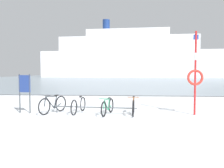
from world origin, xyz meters
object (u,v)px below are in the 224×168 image
bicycle_0 (53,105)px  ferry_ship (131,58)px  bicycle_1 (79,105)px  bicycle_2 (108,107)px  info_sign (25,87)px  bicycle_3 (133,106)px  rescue_post (195,75)px

bicycle_0 → ferry_ship: size_ratio=0.03×
bicycle_1 → ferry_ship: size_ratio=0.03×
bicycle_2 → info_sign: info_sign is taller
bicycle_3 → ferry_ship: bearing=89.8°
bicycle_2 → ferry_ship: bearing=88.9°
info_sign → rescue_post: bearing=1.1°
bicycle_3 → bicycle_0: bearing=178.0°
bicycle_2 → bicycle_3: bearing=3.9°
bicycle_1 → info_sign: info_sign is taller
info_sign → bicycle_0: bearing=4.2°
bicycle_0 → bicycle_2: bearing=-4.7°
bicycle_2 → info_sign: bearing=178.3°
bicycle_3 → info_sign: (-4.75, 0.03, 0.79)m
bicycle_2 → bicycle_3: bicycle_3 is taller
info_sign → bicycle_2: bearing=-1.7°
rescue_post → bicycle_3: bearing=-176.2°
bicycle_3 → rescue_post: size_ratio=0.48×
bicycle_1 → ferry_ship: bearing=87.7°
bicycle_0 → rescue_post: bearing=0.4°
bicycle_1 → ferry_ship: (2.56, 63.58, 5.77)m
ferry_ship → info_sign: bearing=-94.4°
bicycle_2 → ferry_ship: ferry_ship is taller
bicycle_0 → info_sign: bearing=-175.8°
rescue_post → info_sign: bearing=-178.9°
bicycle_1 → rescue_post: bearing=-0.2°
bicycle_3 → ferry_ship: (0.17, 63.77, 5.76)m
info_sign → ferry_ship: size_ratio=0.03×
bicycle_2 → rescue_post: size_ratio=0.47×
bicycle_2 → rescue_post: (3.66, 0.24, 1.35)m
rescue_post → ferry_ship: ferry_ship is taller
bicycle_2 → info_sign: 3.75m
bicycle_0 → bicycle_1: bicycle_0 is taller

